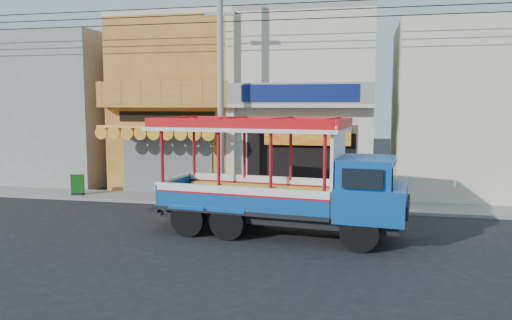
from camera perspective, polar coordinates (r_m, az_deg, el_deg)
The scene contains 12 objects.
ground at distance 17.07m, azimuth -3.78°, elevation -7.53°, with size 90.00×90.00×0.00m, color black.
sidewalk at distance 20.84m, azimuth -0.78°, elevation -4.78°, with size 30.00×2.00×0.12m, color slate.
shophouse_left at distance 25.37m, azimuth -7.67°, elevation 6.37°, with size 6.00×7.50×8.24m.
shophouse_right at distance 24.03m, azimuth 6.01°, elevation 6.39°, with size 6.00×6.75×8.24m.
party_pilaster at distance 21.50m, azimuth -2.90°, elevation 6.13°, with size 0.35×0.30×8.00m, color beige.
filler_building_left at distance 28.53m, azimuth -21.06°, elevation 5.39°, with size 6.00×6.00×7.60m, color gray.
filler_building_right at distance 24.34m, azimuth 22.70°, elevation 5.21°, with size 6.00×6.00×7.60m, color beige.
utility_pole at distance 19.99m, azimuth -3.66°, elevation 9.06°, with size 28.00×0.26×9.00m.
songthaew_truck at distance 15.44m, azimuth 4.57°, elevation -2.29°, with size 8.13×3.43×3.69m.
green_sign at distance 23.33m, azimuth -19.73°, elevation -2.85°, with size 0.59×0.35×0.91m.
potted_plant_b at distance 20.46m, azimuth 4.91°, elevation -3.45°, with size 0.54×0.43×0.97m, color #225B1A.
potted_plant_c at distance 20.46m, azimuth 11.54°, elevation -3.61°, with size 0.52×0.52×0.94m, color #225B1A.
Camera 1 is at (4.54, -15.93, 4.12)m, focal length 35.00 mm.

